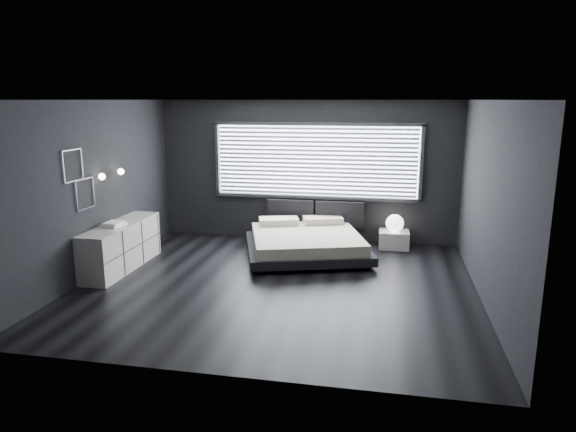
# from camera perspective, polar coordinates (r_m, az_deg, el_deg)

# --- Properties ---
(room) EXTENTS (6.04, 6.00, 2.80)m
(room) POSITION_cam_1_polar(r_m,az_deg,el_deg) (7.67, -1.22, 2.26)
(room) COLOR black
(room) RESTS_ON ground
(window) EXTENTS (4.14, 0.09, 1.52)m
(window) POSITION_cam_1_polar(r_m,az_deg,el_deg) (10.23, 3.10, 6.09)
(window) COLOR white
(window) RESTS_ON ground
(headboard) EXTENTS (1.96, 0.16, 0.52)m
(headboard) POSITION_cam_1_polar(r_m,az_deg,el_deg) (10.35, 3.01, 0.33)
(headboard) COLOR black
(headboard) RESTS_ON ground
(sconce_near) EXTENTS (0.18, 0.11, 0.11)m
(sconce_near) POSITION_cam_1_polar(r_m,az_deg,el_deg) (8.75, -19.99, 4.13)
(sconce_near) COLOR silver
(sconce_near) RESTS_ON ground
(sconce_far) EXTENTS (0.18, 0.11, 0.11)m
(sconce_far) POSITION_cam_1_polar(r_m,az_deg,el_deg) (9.26, -18.10, 4.72)
(sconce_far) COLOR silver
(sconce_far) RESTS_ON ground
(wall_art_upper) EXTENTS (0.01, 0.48, 0.48)m
(wall_art_upper) POSITION_cam_1_polar(r_m,az_deg,el_deg) (8.26, -22.79, 5.19)
(wall_art_upper) COLOR #47474C
(wall_art_upper) RESTS_ON ground
(wall_art_lower) EXTENTS (0.01, 0.48, 0.48)m
(wall_art_lower) POSITION_cam_1_polar(r_m,az_deg,el_deg) (8.54, -21.60, 2.31)
(wall_art_lower) COLOR #47474C
(wall_art_lower) RESTS_ON ground
(bed) EXTENTS (2.64, 2.57, 0.55)m
(bed) POSITION_cam_1_polar(r_m,az_deg,el_deg) (9.41, 2.01, -2.89)
(bed) COLOR black
(bed) RESTS_ON ground
(nightstand) EXTENTS (0.57, 0.48, 0.33)m
(nightstand) POSITION_cam_1_polar(r_m,az_deg,el_deg) (10.12, 11.67, -2.57)
(nightstand) COLOR beige
(nightstand) RESTS_ON ground
(orb_lamp) EXTENTS (0.34, 0.34, 0.34)m
(orb_lamp) POSITION_cam_1_polar(r_m,az_deg,el_deg) (9.99, 11.78, -0.79)
(orb_lamp) COLOR white
(orb_lamp) RESTS_ON nightstand
(dresser) EXTENTS (0.55, 1.95, 0.78)m
(dresser) POSITION_cam_1_polar(r_m,az_deg,el_deg) (9.13, -18.14, -3.18)
(dresser) COLOR beige
(dresser) RESTS_ON ground
(book_stack) EXTENTS (0.32, 0.40, 0.08)m
(book_stack) POSITION_cam_1_polar(r_m,az_deg,el_deg) (8.87, -18.78, -0.85)
(book_stack) COLOR white
(book_stack) RESTS_ON dresser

